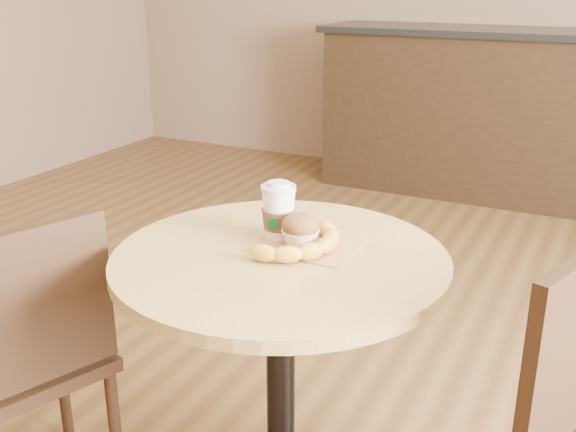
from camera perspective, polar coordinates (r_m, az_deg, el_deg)
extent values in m
cylinder|color=black|center=(1.73, -0.62, -14.76)|extent=(0.07, 0.07, 0.72)
cylinder|color=tan|center=(1.55, -0.67, -3.75)|extent=(0.78, 0.78, 0.03)
cube|color=#301E10|center=(1.90, -21.45, -11.49)|extent=(0.47, 0.47, 0.04)
cylinder|color=#301E10|center=(2.18, -18.56, -13.19)|extent=(0.03, 0.03, 0.41)
cylinder|color=#301E10|center=(1.94, -14.41, -17.17)|extent=(0.03, 0.03, 0.41)
cube|color=#301E10|center=(1.66, -20.22, -7.09)|extent=(0.14, 0.34, 0.38)
cube|color=#301E10|center=(1.43, 22.81, -10.49)|extent=(0.14, 0.36, 0.40)
cube|color=black|center=(4.47, 17.71, 7.92)|extent=(2.20, 0.60, 1.00)
cube|color=black|center=(4.40, 18.44, 14.54)|extent=(2.30, 0.65, 0.04)
cube|color=tan|center=(1.59, 1.50, -2.50)|extent=(0.24, 0.18, 0.00)
cylinder|color=silver|center=(1.60, -0.82, 2.40)|extent=(0.08, 0.08, 0.01)
cylinder|color=silver|center=(1.59, -0.82, 2.74)|extent=(0.05, 0.05, 0.01)
cylinder|color=#074623|center=(1.59, -1.28, -0.69)|extent=(0.03, 0.01, 0.03)
ellipsoid|color=brown|center=(1.56, 1.06, -0.78)|extent=(0.09, 0.09, 0.06)
ellipsoid|color=beige|center=(1.56, 1.06, -0.15)|extent=(0.03, 0.03, 0.02)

